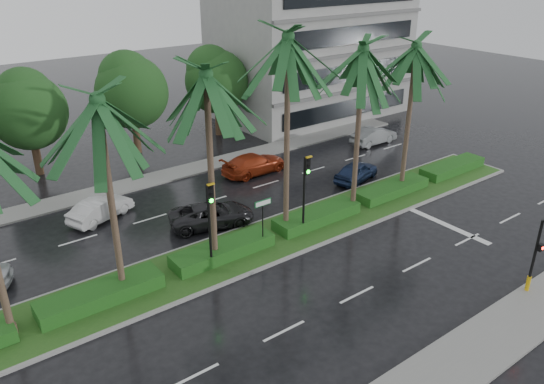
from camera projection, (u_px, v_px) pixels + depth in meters
ground at (285, 248)px, 26.47m from camera, size 120.00×120.00×0.00m
near_sidewalk at (461, 361)px, 19.02m from camera, size 40.00×2.40×0.12m
far_sidewalk at (173, 174)px, 35.17m from camera, size 40.00×2.00×0.12m
median at (273, 239)px, 27.16m from camera, size 36.00×4.00×0.15m
hedge at (273, 232)px, 27.01m from camera, size 35.20×1.40×0.60m
lane_markings at (335, 233)px, 27.82m from camera, size 34.00×13.06×0.01m
palm_row at (250, 82)px, 23.10m from camera, size 26.30×4.20×10.69m
signal_near at (540, 243)px, 21.90m from camera, size 0.34×0.45×4.36m
signal_median_left at (210, 214)px, 23.25m from camera, size 0.34×0.42×4.36m
signal_median_right at (306, 184)px, 26.27m from camera, size 0.34×0.42×4.36m
street_sign at (263, 212)px, 25.39m from camera, size 0.95×0.09×2.60m
bg_trees at (112, 92)px, 36.58m from camera, size 32.97×5.40×7.80m
building at (310, 46)px, 46.43m from camera, size 16.00×10.00×12.00m
car_white at (101, 209)px, 29.08m from camera, size 2.63×4.01×1.25m
car_darkgrey at (212, 215)px, 28.42m from camera, size 3.40×4.97×1.26m
car_red at (254, 164)px, 35.21m from camera, size 2.09×4.70×1.34m
car_blue at (356, 171)px, 34.06m from camera, size 2.45×3.98×1.27m
car_grey at (374, 136)px, 40.67m from camera, size 1.39×3.95×1.30m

